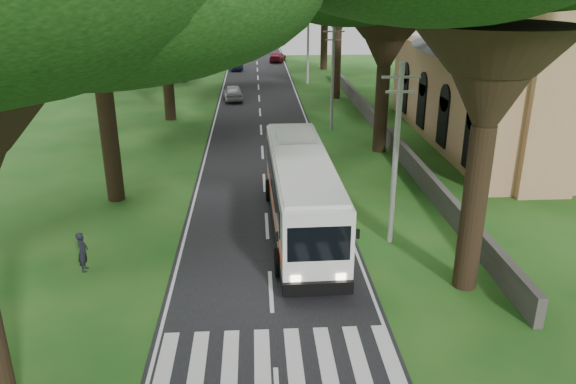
{
  "coord_description": "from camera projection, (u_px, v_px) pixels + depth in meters",
  "views": [
    {
      "loc": [
        -0.47,
        -16.56,
        11.23
      ],
      "look_at": [
        0.94,
        6.79,
        2.2
      ],
      "focal_mm": 35.0,
      "sensor_mm": 36.0,
      "label": 1
    }
  ],
  "objects": [
    {
      "name": "distant_car_b",
      "position": [
        234.0,
        64.0,
        71.5
      ],
      "size": [
        2.45,
        4.54,
        1.42
      ],
      "primitive_type": "imported",
      "rotation": [
        0.0,
        0.0,
        0.23
      ],
      "color": "#21224D",
      "rests_on": "road"
    },
    {
      "name": "distant_car_a",
      "position": [
        233.0,
        92.0,
        53.91
      ],
      "size": [
        2.17,
        4.48,
        1.47
      ],
      "primitive_type": "imported",
      "rotation": [
        0.0,
        0.0,
        3.24
      ],
      "color": "#A4A4A9",
      "rests_on": "road"
    },
    {
      "name": "pole_near",
      "position": [
        396.0,
        153.0,
        23.89
      ],
      "size": [
        1.6,
        0.24,
        8.0
      ],
      "color": "gray",
      "rests_on": "ground"
    },
    {
      "name": "pedestrian",
      "position": [
        83.0,
        252.0,
        22.61
      ],
      "size": [
        0.46,
        0.65,
        1.68
      ],
      "primitive_type": "imported",
      "rotation": [
        0.0,
        0.0,
        1.66
      ],
      "color": "black",
      "rests_on": "ground"
    },
    {
      "name": "crosswalk",
      "position": [
        275.0,
        358.0,
        17.63
      ],
      "size": [
        8.0,
        3.0,
        0.01
      ],
      "primitive_type": "cube",
      "color": "silver",
      "rests_on": "ground"
    },
    {
      "name": "pole_far",
      "position": [
        308.0,
        45.0,
        61.13
      ],
      "size": [
        1.6,
        0.24,
        8.0
      ],
      "color": "gray",
      "rests_on": "ground"
    },
    {
      "name": "ground",
      "position": [
        273.0,
        322.0,
        19.49
      ],
      "size": [
        140.0,
        140.0,
        0.0
      ],
      "primitive_type": "plane",
      "color": "#184D16",
      "rests_on": "ground"
    },
    {
      "name": "pole_mid",
      "position": [
        333.0,
        75.0,
        42.51
      ],
      "size": [
        1.6,
        0.24,
        8.0
      ],
      "color": "gray",
      "rests_on": "ground"
    },
    {
      "name": "property_wall",
      "position": [
        381.0,
        127.0,
        42.13
      ],
      "size": [
        0.35,
        50.0,
        1.2
      ],
      "primitive_type": "cube",
      "color": "#383533",
      "rests_on": "ground"
    },
    {
      "name": "church",
      "position": [
        519.0,
        74.0,
        38.8
      ],
      "size": [
        14.0,
        24.0,
        11.6
      ],
      "color": "tan",
      "rests_on": "ground"
    },
    {
      "name": "distant_car_c",
      "position": [
        278.0,
        57.0,
        78.3
      ],
      "size": [
        2.71,
        4.71,
        1.29
      ],
      "primitive_type": "imported",
      "rotation": [
        0.0,
        0.0,
        2.93
      ],
      "color": "maroon",
      "rests_on": "road"
    },
    {
      "name": "coach_bus",
      "position": [
        301.0,
        190.0,
        25.87
      ],
      "size": [
        3.13,
        12.52,
        3.68
      ],
      "rotation": [
        0.0,
        0.0,
        0.02
      ],
      "color": "white",
      "rests_on": "ground"
    },
    {
      "name": "road",
      "position": [
        261.0,
        133.0,
        42.77
      ],
      "size": [
        8.0,
        120.0,
        0.04
      ],
      "primitive_type": "cube",
      "color": "black",
      "rests_on": "ground"
    }
  ]
}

